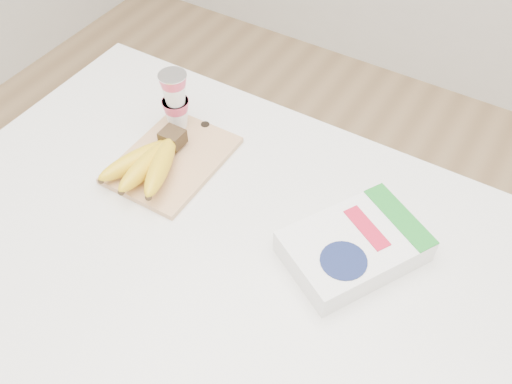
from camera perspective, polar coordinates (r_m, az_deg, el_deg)
room at (r=0.79m, az=-3.66°, el=11.01°), size 4.00×4.00×4.00m
table at (r=1.49m, az=-1.99°, el=-16.83°), size 1.27×0.85×0.95m
cutting_board at (r=1.24m, az=-8.35°, el=3.20°), size 0.20×0.27×0.01m
bananas at (r=1.20m, az=-10.58°, el=3.02°), size 0.16×0.21×0.07m
yogurt_stack at (r=1.26m, az=-8.09°, el=9.17°), size 0.06×0.06×0.14m
cereal_box at (r=1.07m, az=9.79°, el=-5.37°), size 0.27×0.30×0.06m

